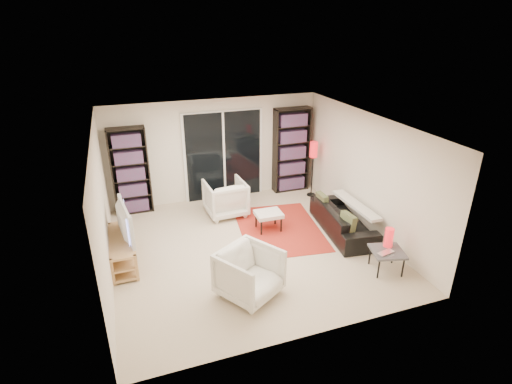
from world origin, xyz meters
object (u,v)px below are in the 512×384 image
bookshelf_right (291,150)px  side_table (387,253)px  bookshelf_left (131,171)px  tv_stand (123,250)px  armchair_back (226,198)px  floor_lamp (313,155)px  sofa (343,219)px  ottoman (269,215)px  armchair_front (250,273)px

bookshelf_right → side_table: 3.92m
bookshelf_left → tv_stand: bearing=-99.3°
bookshelf_right → armchair_back: 2.20m
bookshelf_right → floor_lamp: bookshelf_right is taller
floor_lamp → side_table: bearing=-94.0°
bookshelf_left → floor_lamp: 4.22m
sofa → ottoman: (-1.41, 0.57, 0.06)m
armchair_front → tv_stand: bearing=107.3°
armchair_back → armchair_front: same height
bookshelf_left → tv_stand: 2.22m
bookshelf_right → armchair_back: bearing=-157.2°
bookshelf_right → sofa: bookshelf_right is taller
sofa → side_table: 1.48m
bookshelf_right → floor_lamp: (0.34, -0.52, -0.00)m
armchair_front → floor_lamp: 4.20m
side_table → floor_lamp: size_ratio=0.47×
armchair_back → armchair_front: bearing=79.2°
armchair_front → floor_lamp: bearing=18.2°
floor_lamp → ottoman: bearing=-141.8°
bookshelf_left → side_table: bearing=-44.3°
armchair_front → floor_lamp: (2.68, 3.17, 0.65)m
ottoman → floor_lamp: size_ratio=0.40×
armchair_front → ottoman: armchair_front is taller
bookshelf_left → armchair_front: 4.03m
floor_lamp → tv_stand: bearing=-161.1°
tv_stand → floor_lamp: bearing=18.9°
bookshelf_right → side_table: bearing=-88.5°
tv_stand → side_table: size_ratio=2.11×
bookshelf_left → ottoman: bearing=-35.3°
sofa → floor_lamp: bearing=0.3°
armchair_back → armchair_front: (-0.41, -2.88, -0.00)m
tv_stand → armchair_back: 2.59m
bookshelf_left → tv_stand: bookshelf_left is taller
floor_lamp → sofa: bearing=-96.8°
bookshelf_right → side_table: bookshelf_right is taller
bookshelf_left → sofa: (3.97, -2.38, -0.69)m
bookshelf_right → armchair_back: size_ratio=2.41×
bookshelf_left → armchair_front: size_ratio=2.24×
ottoman → armchair_back: bearing=122.8°
bookshelf_left → bookshelf_right: bookshelf_right is taller
ottoman → floor_lamp: 2.19m
ottoman → side_table: same height
tv_stand → sofa: 4.32m
bookshelf_left → armchair_back: bearing=-23.1°
tv_stand → armchair_front: size_ratio=1.58×
sofa → armchair_front: size_ratio=2.21×
armchair_front → sofa: bearing=-3.5°
tv_stand → ottoman: size_ratio=2.51×
bookshelf_left → bookshelf_right: bearing=-0.0°
bookshelf_left → ottoman: bookshelf_left is taller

